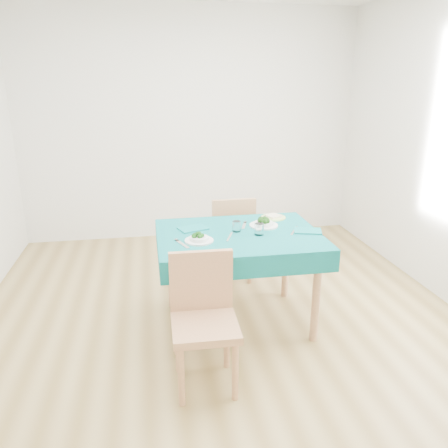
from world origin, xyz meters
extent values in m
cube|color=olive|center=(0.00, 0.00, -0.01)|extent=(4.00, 4.50, 0.02)
cube|color=silver|center=(0.00, 2.25, 1.35)|extent=(4.00, 0.02, 2.70)
cube|color=silver|center=(0.00, -2.25, 1.35)|extent=(4.00, 0.02, 2.70)
cube|color=#096062|center=(0.12, 0.03, 0.38)|extent=(1.22, 0.93, 0.76)
cube|color=#AD7A51|center=(-0.24, -0.69, 0.50)|extent=(0.41, 0.45, 1.01)
cube|color=#AD7A51|center=(0.21, 0.87, 0.50)|extent=(0.40, 0.44, 1.00)
cube|color=silver|center=(-0.32, -0.13, 0.76)|extent=(0.09, 0.19, 0.00)
cube|color=silver|center=(0.03, -0.04, 0.76)|extent=(0.08, 0.19, 0.00)
cube|color=silver|center=(0.20, 0.21, 0.76)|extent=(0.08, 0.17, 0.00)
cube|color=silver|center=(0.55, 0.01, 0.76)|extent=(0.12, 0.20, 0.00)
cube|color=#0C6B6C|center=(-0.21, 0.19, 0.76)|extent=(0.25, 0.21, 0.01)
cube|color=#0C6B6C|center=(0.65, -0.02, 0.76)|extent=(0.24, 0.20, 0.01)
cylinder|color=white|center=(0.11, 0.08, 0.80)|extent=(0.06, 0.06, 0.08)
cylinder|color=white|center=(0.26, -0.03, 0.80)|extent=(0.07, 0.07, 0.09)
cylinder|color=#BCE46F|center=(0.49, 0.37, 0.76)|extent=(0.21, 0.21, 0.01)
cube|color=beige|center=(0.49, 0.37, 0.78)|extent=(0.14, 0.14, 0.02)
camera|label=1|loc=(-0.54, -3.03, 1.85)|focal=35.00mm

